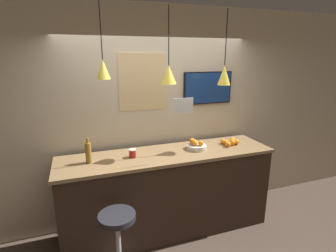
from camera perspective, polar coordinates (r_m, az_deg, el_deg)
back_wall at (r=3.59m, az=-2.41°, el=1.84°), size 8.00×0.06×2.90m
service_counter at (r=3.51m, az=-0.00°, el=-14.26°), size 2.69×0.69×1.10m
bar_stool at (r=2.89m, az=-10.84°, el=-22.19°), size 0.38×0.38×0.77m
fruit_bowl at (r=3.42m, az=6.13°, el=-4.24°), size 0.26×0.26×0.13m
orange_pile at (r=3.66m, az=13.40°, el=-3.42°), size 0.23×0.20×0.08m
juice_bottle at (r=3.09m, az=-16.96°, el=-5.50°), size 0.07×0.07×0.29m
spread_jar at (r=3.17m, az=-7.72°, el=-5.89°), size 0.08×0.08×0.10m
pendant_lamp_left at (r=2.88m, az=-13.94°, el=11.96°), size 0.15×0.15×0.77m
pendant_lamp_middle at (r=3.04m, az=0.15°, el=11.19°), size 0.18×0.18×0.85m
pendant_lamp_right at (r=3.36m, az=12.14°, el=10.84°), size 0.16×0.16×0.88m
mounted_tv at (r=3.75m, az=8.66°, el=8.21°), size 0.72×0.04×0.45m
hanging_menu_board at (r=2.89m, az=3.30°, el=4.43°), size 0.24×0.01×0.17m
wall_poster at (r=3.42m, az=-5.60°, el=9.49°), size 0.62×0.01×0.73m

